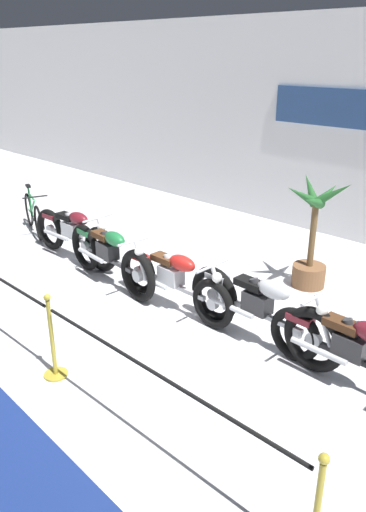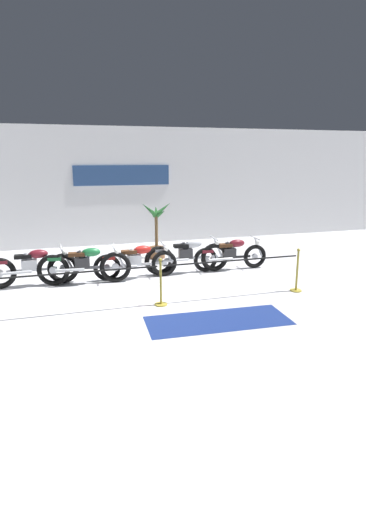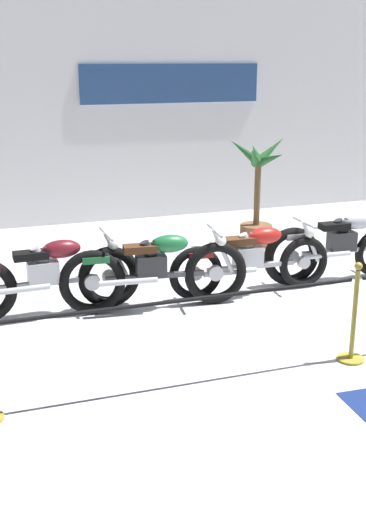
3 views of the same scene
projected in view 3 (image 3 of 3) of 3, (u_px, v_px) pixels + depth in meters
ground_plane at (273, 308)px, 7.96m from camera, size 120.00×120.00×0.00m
back_wall at (156, 106)px, 11.98m from camera, size 28.00×0.29×4.20m
motorcycle_maroon_0 at (48, 277)px, 7.60m from camera, size 2.28×0.62×0.97m
motorcycle_green_1 at (156, 271)px, 7.80m from camera, size 2.33×0.62×0.98m
motorcycle_red_2 at (252, 260)px, 8.31m from camera, size 2.23×0.62×0.93m
motorcycle_silver_3 at (345, 246)px, 8.83m from camera, size 2.40×0.62×0.98m
potted_palm_left_of_row at (257, 200)px, 10.37m from camera, size 1.00×1.04×1.80m
stanchion_far_left at (229, 314)px, 5.97m from camera, size 7.00×0.28×1.05m
stanchion_mid_left at (353, 328)px, 6.48m from camera, size 0.28×0.28×1.05m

